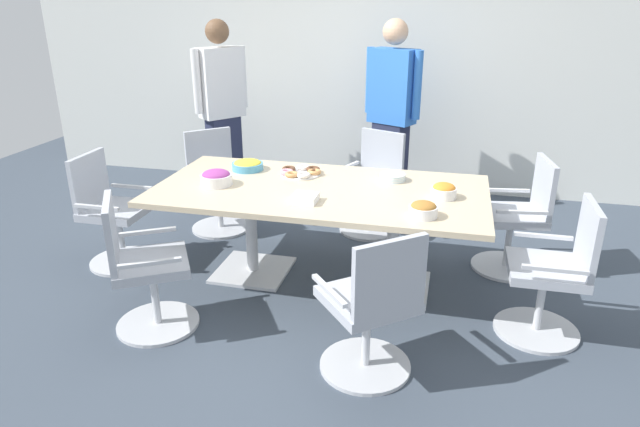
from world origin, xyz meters
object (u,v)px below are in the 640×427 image
Objects in this scene: conference_table at (320,204)px; snack_bowl_chips_orange at (444,191)px; donut_platter at (300,172)px; office_chair_0 at (112,216)px; snack_bowl_candy_mix at (216,178)px; napkin_pile at (305,198)px; person_standing_1 at (392,113)px; office_chair_5 at (373,188)px; snack_bowl_pretzels at (423,209)px; office_chair_3 at (554,278)px; office_chair_1 at (143,272)px; office_chair_2 at (372,312)px; plate_stack at (393,177)px; office_chair_6 at (216,186)px; office_chair_4 at (518,222)px; person_standing_0 at (222,108)px; snack_bowl_chips_yellow at (248,165)px.

conference_table is 13.71× the size of snack_bowl_chips_orange.
office_chair_0 is at bearing -165.53° from donut_platter.
conference_table is 0.79m from snack_bowl_candy_mix.
napkin_pile is (-0.91, -0.31, -0.03)m from snack_bowl_chips_orange.
person_standing_1 is at bearing 69.41° from donut_platter.
office_chair_5 reaches higher than snack_bowl_pretzels.
donut_platter reaches higher than conference_table.
office_chair_3 is at bearing -12.76° from conference_table.
person_standing_1 reaches higher than office_chair_1.
plate_stack is at bearing 52.53° from office_chair_2.
office_chair_0 and office_chair_5 have the same top height.
office_chair_3 is at bearing -6.11° from snack_bowl_candy_mix.
office_chair_1 is 2.08m from snack_bowl_chips_orange.
office_chair_5 is (0.23, 1.09, -0.22)m from conference_table.
office_chair_2 is at bearing -107.53° from snack_bowl_chips_orange.
plate_stack is at bearing 141.99° from snack_bowl_chips_orange.
person_standing_1 reaches higher than office_chair_5.
snack_bowl_chips_orange is (0.65, -1.09, 0.40)m from office_chair_5.
snack_bowl_chips_orange is 0.54× the size of donut_platter.
snack_bowl_candy_mix is (0.93, -0.01, 0.40)m from office_chair_0.
office_chair_6 is 4.76× the size of plate_stack.
office_chair_1 is 1.83m from snack_bowl_pretzels.
office_chair_6 is (-2.65, 0.24, 0.00)m from office_chair_4.
napkin_pile is (1.67, -0.21, 0.37)m from office_chair_0.
office_chair_4 is at bearing 178.57° from office_chair_5.
office_chair_1 is at bearing 54.84° from office_chair_6.
office_chair_3 is 1.00× the size of office_chair_6.
snack_bowl_candy_mix is 0.66m from donut_platter.
person_standing_0 is 7.91× the size of snack_bowl_candy_mix.
person_standing_0 is 1.52m from snack_bowl_chips_yellow.
office_chair_0 is 2.26m from plate_stack.
office_chair_3 and office_chair_5 have the same top height.
snack_bowl_chips_orange is at bearing -38.01° from plate_stack.
office_chair_1 is (-0.95, -0.91, -0.22)m from conference_table.
office_chair_5 reaches higher than snack_bowl_candy_mix.
person_standing_0 is 2.38m from napkin_pile.
person_standing_1 reaches higher than conference_table.
office_chair_2 reaches higher than conference_table.
office_chair_2 reaches higher than snack_bowl_chips_yellow.
office_chair_3 is 0.90m from snack_bowl_chips_orange.
person_standing_1 is (-1.16, 1.15, 0.58)m from office_chair_4.
person_standing_0 reaches higher than office_chair_4.
snack_bowl_pretzels is (0.77, -0.39, 0.17)m from conference_table.
office_chair_1 reaches higher than conference_table.
conference_table is 2.64× the size of office_chair_4.
office_chair_4 is at bearing 7.95° from office_chair_3.
napkin_pile is at bearing 174.25° from snack_bowl_pretzels.
plate_stack is (1.25, 0.41, -0.03)m from snack_bowl_candy_mix.
snack_bowl_pretzels is at bearing -5.75° from napkin_pile.
office_chair_1 is at bearing -146.77° from napkin_pile.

